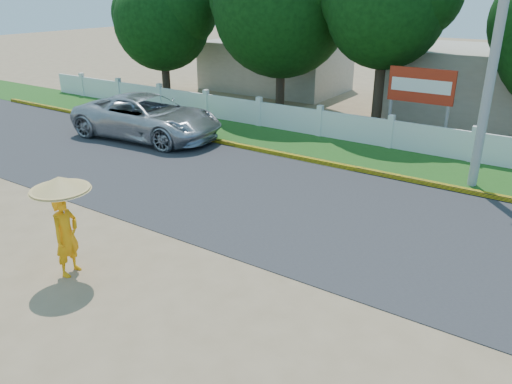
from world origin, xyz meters
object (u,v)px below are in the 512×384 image
vehicle (147,117)px  monk_with_parasol (63,212)px  billboard (421,90)px  utility_pole (492,70)px

vehicle → monk_with_parasol: 10.59m
billboard → vehicle: bearing=-151.1°
utility_pole → billboard: utility_pole is taller
utility_pole → monk_with_parasol: (-6.04, -10.24, -2.08)m
vehicle → utility_pole: bearing=-87.4°
monk_with_parasol → billboard: (3.13, 13.71, 0.69)m
vehicle → billboard: 10.79m
vehicle → billboard: size_ratio=2.13×
utility_pole → monk_with_parasol: utility_pole is taller
utility_pole → vehicle: size_ratio=1.13×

